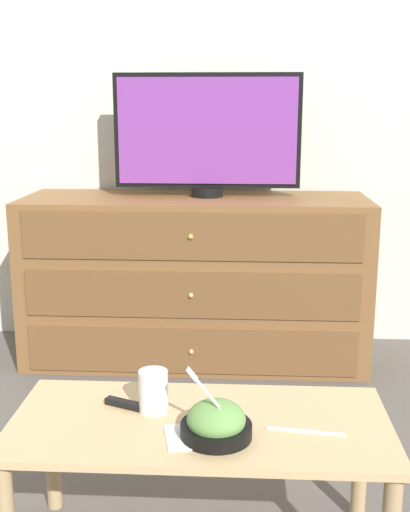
# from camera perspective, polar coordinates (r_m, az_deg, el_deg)

# --- Properties ---
(ground_plane) EXTENTS (12.00, 12.00, 0.00)m
(ground_plane) POSITION_cam_1_polar(r_m,az_deg,el_deg) (3.45, -2.73, -7.00)
(ground_plane) COLOR #56514C
(wall_back) EXTENTS (12.00, 0.05, 2.60)m
(wall_back) POSITION_cam_1_polar(r_m,az_deg,el_deg) (3.27, -2.94, 15.10)
(wall_back) COLOR silver
(wall_back) RESTS_ON ground_plane
(dresser) EXTENTS (1.59, 0.54, 0.78)m
(dresser) POSITION_cam_1_polar(r_m,az_deg,el_deg) (3.04, -0.87, -2.07)
(dresser) COLOR brown
(dresser) RESTS_ON ground_plane
(tv) EXTENTS (0.85, 0.15, 0.56)m
(tv) POSITION_cam_1_polar(r_m,az_deg,el_deg) (2.97, 0.20, 10.84)
(tv) COLOR black
(tv) RESTS_ON dresser
(coffee_table) EXTENTS (0.99, 0.45, 0.40)m
(coffee_table) POSITION_cam_1_polar(r_m,az_deg,el_deg) (1.74, -0.46, -16.14)
(coffee_table) COLOR tan
(coffee_table) RESTS_ON ground_plane
(takeout_bowl) EXTENTS (0.18, 0.18, 0.19)m
(takeout_bowl) POSITION_cam_1_polar(r_m,az_deg,el_deg) (1.62, 1.00, -14.64)
(takeout_bowl) COLOR black
(takeout_bowl) RESTS_ON coffee_table
(drink_cup) EXTENTS (0.08, 0.08, 0.11)m
(drink_cup) POSITION_cam_1_polar(r_m,az_deg,el_deg) (1.75, -4.61, -12.08)
(drink_cup) COLOR beige
(drink_cup) RESTS_ON coffee_table
(napkin) EXTENTS (0.15, 0.15, 0.00)m
(napkin) POSITION_cam_1_polar(r_m,az_deg,el_deg) (1.64, -1.15, -15.72)
(napkin) COLOR white
(napkin) RESTS_ON coffee_table
(knife) EXTENTS (0.20, 0.04, 0.01)m
(knife) POSITION_cam_1_polar(r_m,az_deg,el_deg) (1.68, 8.95, -15.14)
(knife) COLOR silver
(knife) RESTS_ON coffee_table
(remote_control) EXTENTS (0.15, 0.08, 0.02)m
(remote_control) POSITION_cam_1_polar(r_m,az_deg,el_deg) (1.78, -6.65, -13.04)
(remote_control) COLOR black
(remote_control) RESTS_ON coffee_table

